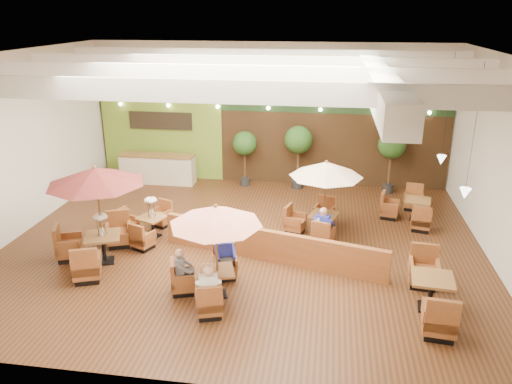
% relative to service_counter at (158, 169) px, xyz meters
% --- Properties ---
extents(room, '(14.04, 14.00, 5.52)m').
position_rel_service_counter_xyz_m(room, '(4.65, -3.88, 3.05)').
color(room, '#381E0F').
rests_on(room, ground).
extents(service_counter, '(3.00, 0.75, 1.18)m').
position_rel_service_counter_xyz_m(service_counter, '(0.00, 0.00, 0.00)').
color(service_counter, beige).
rests_on(service_counter, ground).
extents(booth_divider, '(6.39, 1.82, 0.91)m').
position_rel_service_counter_xyz_m(booth_divider, '(5.32, -6.01, -0.13)').
color(booth_divider, brown).
rests_on(booth_divider, ground).
extents(table_0, '(2.76, 2.92, 2.80)m').
position_rel_service_counter_xyz_m(table_0, '(0.70, -6.77, 1.41)').
color(table_0, brown).
rests_on(table_0, ground).
extents(table_1, '(2.35, 2.48, 2.41)m').
position_rel_service_counter_xyz_m(table_1, '(4.21, -8.00, 1.16)').
color(table_1, brown).
rests_on(table_1, ground).
extents(table_2, '(2.35, 2.47, 2.42)m').
position_rel_service_counter_xyz_m(table_2, '(6.68, -4.04, 1.17)').
color(table_2, brown).
rests_on(table_2, ground).
extents(table_3, '(1.69, 2.40, 1.44)m').
position_rel_service_counter_xyz_m(table_3, '(1.33, -4.99, -0.14)').
color(table_3, brown).
rests_on(table_3, ground).
extents(table_4, '(1.02, 2.84, 1.05)m').
position_rel_service_counter_xyz_m(table_4, '(9.30, -7.84, -0.18)').
color(table_4, brown).
rests_on(table_4, ground).
extents(table_5, '(1.72, 2.49, 0.90)m').
position_rel_service_counter_xyz_m(table_5, '(9.54, -2.38, -0.25)').
color(table_5, brown).
rests_on(table_5, ground).
extents(topiary_0, '(0.94, 0.94, 2.19)m').
position_rel_service_counter_xyz_m(topiary_0, '(3.53, 0.20, 1.05)').
color(topiary_0, black).
rests_on(topiary_0, ground).
extents(topiary_1, '(1.07, 1.07, 2.48)m').
position_rel_service_counter_xyz_m(topiary_1, '(5.62, 0.20, 1.26)').
color(topiary_1, black).
rests_on(topiary_1, ground).
extents(topiary_2, '(1.03, 1.03, 2.39)m').
position_rel_service_counter_xyz_m(topiary_2, '(9.11, 0.20, 1.19)').
color(topiary_2, black).
rests_on(topiary_2, ground).
extents(diner_0, '(0.46, 0.41, 0.86)m').
position_rel_service_counter_xyz_m(diner_0, '(4.26, -8.88, 0.20)').
color(diner_0, white).
rests_on(diner_0, ground).
extents(diner_1, '(0.42, 0.39, 0.76)m').
position_rel_service_counter_xyz_m(diner_1, '(4.26, -7.12, 0.16)').
color(diner_1, '#2831AF').
rests_on(diner_1, ground).
extents(diner_2, '(0.34, 0.39, 0.73)m').
position_rel_service_counter_xyz_m(diner_2, '(3.38, -8.00, 0.15)').
color(diner_2, slate).
rests_on(diner_2, ground).
extents(diner_3, '(0.44, 0.40, 0.81)m').
position_rel_service_counter_xyz_m(diner_3, '(6.74, -4.92, 0.18)').
color(diner_3, '#2831AF').
rests_on(diner_3, ground).
extents(diner_4, '(0.37, 0.31, 0.73)m').
position_rel_service_counter_xyz_m(diner_4, '(6.74, -4.92, 0.15)').
color(diner_4, white).
rests_on(diner_4, ground).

